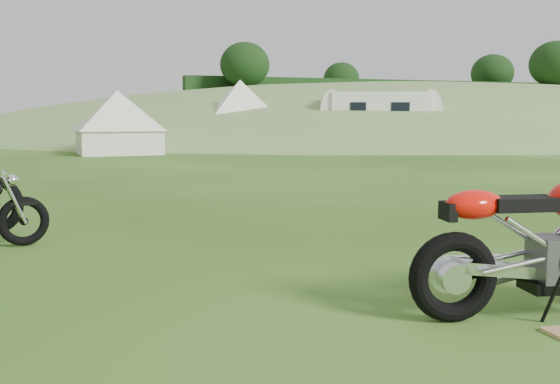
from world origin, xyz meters
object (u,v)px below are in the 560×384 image
object	(u,v)px
tent_mid	(240,115)
tent_left	(118,120)
caravan	(379,119)
sport_motorcycle	(560,229)

from	to	relation	value
tent_mid	tent_left	bearing A→B (deg)	-136.93
tent_left	caravan	bearing A→B (deg)	4.63
sport_motorcycle	tent_mid	distance (m)	25.27
tent_left	tent_mid	distance (m)	7.48
tent_left	tent_mid	world-z (taller)	tent_mid
tent_left	caravan	size ratio (longest dim) A/B	0.53
sport_motorcycle	caravan	size ratio (longest dim) A/B	0.38
sport_motorcycle	tent_left	bearing A→B (deg)	103.61
sport_motorcycle	tent_left	distance (m)	20.26
sport_motorcycle	tent_mid	xyz separation A→B (m)	(4.53, 24.85, 0.84)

